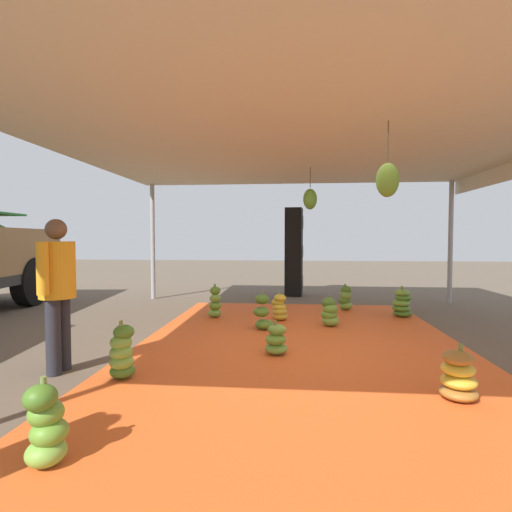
{
  "coord_description": "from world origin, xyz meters",
  "views": [
    {
      "loc": [
        -5.02,
        0.11,
        1.39
      ],
      "look_at": [
        0.07,
        0.57,
        1.17
      ],
      "focal_mm": 27.62,
      "sensor_mm": 36.0,
      "label": 1
    }
  ],
  "objects_px": {
    "banana_bunch_0": "(345,299)",
    "speaker_stack": "(294,252)",
    "banana_bunch_5": "(46,427)",
    "worker_0": "(57,283)",
    "banana_bunch_7": "(276,340)",
    "banana_bunch_8": "(330,313)",
    "banana_bunch_9": "(122,354)",
    "banana_bunch_3": "(279,308)",
    "banana_bunch_4": "(263,313)",
    "banana_bunch_1": "(215,303)",
    "banana_bunch_2": "(458,377)",
    "banana_bunch_6": "(402,304)"
  },
  "relations": [
    {
      "from": "banana_bunch_0",
      "to": "speaker_stack",
      "type": "height_order",
      "value": "speaker_stack"
    },
    {
      "from": "banana_bunch_0",
      "to": "banana_bunch_5",
      "type": "relative_size",
      "value": 0.93
    },
    {
      "from": "worker_0",
      "to": "banana_bunch_7",
      "type": "bearing_deg",
      "value": -69.77
    },
    {
      "from": "banana_bunch_8",
      "to": "banana_bunch_9",
      "type": "distance_m",
      "value": 3.42
    },
    {
      "from": "banana_bunch_3",
      "to": "banana_bunch_9",
      "type": "relative_size",
      "value": 0.86
    },
    {
      "from": "banana_bunch_7",
      "to": "banana_bunch_8",
      "type": "xyz_separation_m",
      "value": [
        1.59,
        -0.78,
        0.05
      ]
    },
    {
      "from": "banana_bunch_3",
      "to": "banana_bunch_5",
      "type": "distance_m",
      "value": 4.6
    },
    {
      "from": "banana_bunch_4",
      "to": "banana_bunch_8",
      "type": "height_order",
      "value": "banana_bunch_4"
    },
    {
      "from": "banana_bunch_7",
      "to": "banana_bunch_8",
      "type": "relative_size",
      "value": 0.85
    },
    {
      "from": "banana_bunch_7",
      "to": "worker_0",
      "type": "height_order",
      "value": "worker_0"
    },
    {
      "from": "banana_bunch_5",
      "to": "banana_bunch_8",
      "type": "bearing_deg",
      "value": -27.46
    },
    {
      "from": "banana_bunch_4",
      "to": "banana_bunch_7",
      "type": "xyz_separation_m",
      "value": [
        -1.27,
        -0.26,
        -0.08
      ]
    },
    {
      "from": "banana_bunch_7",
      "to": "worker_0",
      "type": "distance_m",
      "value": 2.5
    },
    {
      "from": "worker_0",
      "to": "banana_bunch_1",
      "type": "bearing_deg",
      "value": -20.17
    },
    {
      "from": "banana_bunch_4",
      "to": "banana_bunch_0",
      "type": "bearing_deg",
      "value": -39.9
    },
    {
      "from": "banana_bunch_2",
      "to": "banana_bunch_3",
      "type": "bearing_deg",
      "value": 27.14
    },
    {
      "from": "banana_bunch_0",
      "to": "banana_bunch_2",
      "type": "xyz_separation_m",
      "value": [
        -4.25,
        -0.38,
        -0.02
      ]
    },
    {
      "from": "banana_bunch_2",
      "to": "speaker_stack",
      "type": "height_order",
      "value": "speaker_stack"
    },
    {
      "from": "banana_bunch_8",
      "to": "worker_0",
      "type": "bearing_deg",
      "value": 128.66
    },
    {
      "from": "banana_bunch_3",
      "to": "banana_bunch_5",
      "type": "bearing_deg",
      "value": 163.72
    },
    {
      "from": "banana_bunch_8",
      "to": "speaker_stack",
      "type": "relative_size",
      "value": 0.23
    },
    {
      "from": "banana_bunch_9",
      "to": "banana_bunch_0",
      "type": "bearing_deg",
      "value": -34.01
    },
    {
      "from": "banana_bunch_3",
      "to": "banana_bunch_4",
      "type": "distance_m",
      "value": 0.74
    },
    {
      "from": "banana_bunch_3",
      "to": "banana_bunch_4",
      "type": "relative_size",
      "value": 0.86
    },
    {
      "from": "banana_bunch_1",
      "to": "banana_bunch_2",
      "type": "relative_size",
      "value": 1.21
    },
    {
      "from": "banana_bunch_3",
      "to": "speaker_stack",
      "type": "bearing_deg",
      "value": -4.99
    },
    {
      "from": "banana_bunch_1",
      "to": "worker_0",
      "type": "bearing_deg",
      "value": 159.83
    },
    {
      "from": "banana_bunch_4",
      "to": "worker_0",
      "type": "distance_m",
      "value": 2.96
    },
    {
      "from": "banana_bunch_9",
      "to": "banana_bunch_1",
      "type": "bearing_deg",
      "value": -6.08
    },
    {
      "from": "banana_bunch_3",
      "to": "worker_0",
      "type": "bearing_deg",
      "value": 141.71
    },
    {
      "from": "banana_bunch_2",
      "to": "banana_bunch_4",
      "type": "relative_size",
      "value": 0.85
    },
    {
      "from": "banana_bunch_2",
      "to": "banana_bunch_5",
      "type": "xyz_separation_m",
      "value": [
        -1.24,
        2.92,
        0.04
      ]
    },
    {
      "from": "banana_bunch_2",
      "to": "banana_bunch_8",
      "type": "bearing_deg",
      "value": 16.46
    },
    {
      "from": "banana_bunch_6",
      "to": "banana_bunch_9",
      "type": "xyz_separation_m",
      "value": [
        -3.44,
        3.62,
        0.02
      ]
    },
    {
      "from": "banana_bunch_7",
      "to": "banana_bunch_8",
      "type": "height_order",
      "value": "banana_bunch_8"
    },
    {
      "from": "banana_bunch_2",
      "to": "banana_bunch_6",
      "type": "distance_m",
      "value": 3.71
    },
    {
      "from": "banana_bunch_1",
      "to": "banana_bunch_9",
      "type": "height_order",
      "value": "banana_bunch_1"
    },
    {
      "from": "banana_bunch_2",
      "to": "speaker_stack",
      "type": "xyz_separation_m",
      "value": [
        6.18,
        1.37,
        0.86
      ]
    },
    {
      "from": "worker_0",
      "to": "speaker_stack",
      "type": "height_order",
      "value": "speaker_stack"
    },
    {
      "from": "banana_bunch_0",
      "to": "banana_bunch_1",
      "type": "height_order",
      "value": "banana_bunch_1"
    },
    {
      "from": "banana_bunch_0",
      "to": "banana_bunch_7",
      "type": "xyz_separation_m",
      "value": [
        -3.05,
        1.23,
        -0.06
      ]
    },
    {
      "from": "worker_0",
      "to": "speaker_stack",
      "type": "relative_size",
      "value": 0.75
    },
    {
      "from": "banana_bunch_6",
      "to": "banana_bunch_5",
      "type": "bearing_deg",
      "value": 144.93
    },
    {
      "from": "banana_bunch_5",
      "to": "banana_bunch_7",
      "type": "xyz_separation_m",
      "value": [
        2.44,
        -1.31,
        -0.07
      ]
    },
    {
      "from": "banana_bunch_1",
      "to": "banana_bunch_7",
      "type": "bearing_deg",
      "value": -151.19
    },
    {
      "from": "banana_bunch_1",
      "to": "banana_bunch_9",
      "type": "bearing_deg",
      "value": 173.92
    },
    {
      "from": "banana_bunch_0",
      "to": "banana_bunch_1",
      "type": "distance_m",
      "value": 2.56
    },
    {
      "from": "banana_bunch_2",
      "to": "banana_bunch_8",
      "type": "xyz_separation_m",
      "value": [
        2.79,
        0.83,
        0.01
      ]
    },
    {
      "from": "banana_bunch_3",
      "to": "banana_bunch_4",
      "type": "bearing_deg",
      "value": 161.46
    },
    {
      "from": "banana_bunch_9",
      "to": "banana_bunch_8",
      "type": "bearing_deg",
      "value": -41.56
    }
  ]
}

